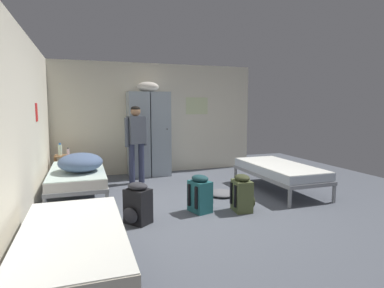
{
  "coord_description": "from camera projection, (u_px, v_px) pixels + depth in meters",
  "views": [
    {
      "loc": [
        -1.62,
        -4.47,
        1.55
      ],
      "look_at": [
        0.0,
        0.28,
        0.95
      ],
      "focal_mm": 29.94,
      "sensor_mm": 36.0,
      "label": 1
    }
  ],
  "objects": [
    {
      "name": "ground_plane",
      "position": [
        198.0,
        208.0,
        4.9
      ],
      "size": [
        8.97,
        8.97,
        0.0
      ],
      "primitive_type": "plane",
      "color": "#565B66"
    },
    {
      "name": "room_backdrop",
      "position": [
        105.0,
        123.0,
        5.56
      ],
      "size": [
        4.71,
        5.67,
        2.51
      ],
      "color": "beige",
      "rests_on": "ground_plane"
    },
    {
      "name": "locker_bank",
      "position": [
        149.0,
        132.0,
        7.08
      ],
      "size": [
        0.9,
        0.55,
        2.07
      ],
      "color": "#8C99A3",
      "rests_on": "ground_plane"
    },
    {
      "name": "shelf_unit",
      "position": [
        65.0,
        166.0,
        6.42
      ],
      "size": [
        0.38,
        0.3,
        0.57
      ],
      "color": "brown",
      "rests_on": "ground_plane"
    },
    {
      "name": "bed_right",
      "position": [
        279.0,
        170.0,
        5.84
      ],
      "size": [
        0.9,
        1.9,
        0.49
      ],
      "color": "gray",
      "rests_on": "ground_plane"
    },
    {
      "name": "bed_left_front",
      "position": [
        73.0,
        242.0,
        2.77
      ],
      "size": [
        0.9,
        1.9,
        0.49
      ],
      "color": "gray",
      "rests_on": "ground_plane"
    },
    {
      "name": "bed_left_rear",
      "position": [
        77.0,
        175.0,
        5.4
      ],
      "size": [
        0.9,
        1.9,
        0.49
      ],
      "color": "gray",
      "rests_on": "ground_plane"
    },
    {
      "name": "bedding_heap",
      "position": [
        80.0,
        162.0,
        5.17
      ],
      "size": [
        0.7,
        0.78,
        0.3
      ],
      "color": "slate",
      "rests_on": "bed_left_rear"
    },
    {
      "name": "person_traveler",
      "position": [
        136.0,
        137.0,
        6.34
      ],
      "size": [
        0.46,
        0.3,
        1.55
      ],
      "color": "#2D334C",
      "rests_on": "ground_plane"
    },
    {
      "name": "water_bottle",
      "position": [
        60.0,
        150.0,
        6.37
      ],
      "size": [
        0.07,
        0.07,
        0.24
      ],
      "color": "silver",
      "rests_on": "shelf_unit"
    },
    {
      "name": "lotion_bottle",
      "position": [
        68.0,
        152.0,
        6.37
      ],
      "size": [
        0.05,
        0.05,
        0.15
      ],
      "color": "beige",
      "rests_on": "shelf_unit"
    },
    {
      "name": "backpack_olive",
      "position": [
        242.0,
        194.0,
        4.72
      ],
      "size": [
        0.36,
        0.34,
        0.55
      ],
      "color": "#566038",
      "rests_on": "ground_plane"
    },
    {
      "name": "backpack_teal",
      "position": [
        201.0,
        194.0,
        4.69
      ],
      "size": [
        0.39,
        0.38,
        0.55
      ],
      "color": "#23666B",
      "rests_on": "ground_plane"
    },
    {
      "name": "backpack_black",
      "position": [
        137.0,
        204.0,
        4.22
      ],
      "size": [
        0.42,
        0.41,
        0.55
      ],
      "color": "black",
      "rests_on": "ground_plane"
    },
    {
      "name": "clothes_pile_grey",
      "position": [
        221.0,
        193.0,
        5.56
      ],
      "size": [
        0.45,
        0.51,
        0.08
      ],
      "color": "slate",
      "rests_on": "ground_plane"
    }
  ]
}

